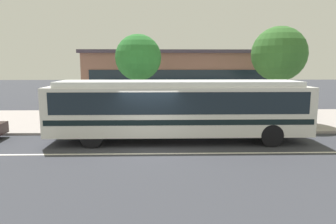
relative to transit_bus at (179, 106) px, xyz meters
name	(u,v)px	position (x,y,z in m)	size (l,w,h in m)	color
ground_plane	(149,149)	(-1.35, -1.33, -1.66)	(120.00, 120.00, 0.00)	#33353D
sidewalk_slab	(153,120)	(-1.35, 5.35, -1.60)	(60.00, 8.00, 0.12)	#9B9390
lane_stripe_center	(148,154)	(-1.35, -2.13, -1.66)	(56.00, 0.16, 0.01)	silver
transit_bus	(179,106)	(0.00, 0.00, 0.00)	(11.95, 2.61, 2.85)	silver
pedestrian_waiting_near_sign	(220,111)	(2.42, 2.35, -0.60)	(0.47, 0.47, 1.62)	#716559
pedestrian_walking_along_curb	(257,109)	(4.64, 2.99, -0.56)	(0.45, 0.45, 1.68)	#7A6E58
bus_stop_sign	(236,100)	(3.24, 2.15, 0.04)	(0.10, 0.44, 2.46)	gray
street_tree_near_stop	(138,58)	(-2.14, 4.09, 2.29)	(2.70, 2.70, 5.23)	brown
street_tree_mid_block	(279,54)	(6.30, 4.40, 2.53)	(3.29, 3.29, 5.75)	brown
station_building	(179,79)	(0.79, 12.20, 0.67)	(14.97, 8.95, 4.64)	#8A5E51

